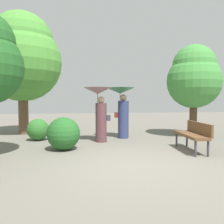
# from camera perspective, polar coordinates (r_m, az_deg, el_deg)

# --- Properties ---
(ground_plane) EXTENTS (40.00, 40.00, 0.00)m
(ground_plane) POSITION_cam_1_polar(r_m,az_deg,el_deg) (5.42, 5.92, -12.83)
(ground_plane) COLOR #6B665B
(person_left) EXTENTS (0.97, 0.97, 1.90)m
(person_left) POSITION_cam_1_polar(r_m,az_deg,el_deg) (8.09, -3.10, 1.45)
(person_left) COLOR #563338
(person_left) RESTS_ON ground
(person_right) EXTENTS (1.09, 1.09, 1.93)m
(person_right) POSITION_cam_1_polar(r_m,az_deg,el_deg) (8.88, 2.39, 1.91)
(person_right) COLOR navy
(person_right) RESTS_ON ground
(park_bench) EXTENTS (0.59, 1.53, 0.83)m
(park_bench) POSITION_cam_1_polar(r_m,az_deg,el_deg) (7.10, 19.40, -4.96)
(park_bench) COLOR #38383D
(park_bench) RESTS_ON ground
(tree_near_left) EXTENTS (3.27, 3.27, 5.16)m
(tree_near_left) POSITION_cam_1_polar(r_m,az_deg,el_deg) (10.77, -21.14, 12.59)
(tree_near_left) COLOR brown
(tree_near_left) RESTS_ON ground
(tree_near_right) EXTENTS (2.14, 2.14, 3.65)m
(tree_near_right) POSITION_cam_1_polar(r_m,az_deg,el_deg) (9.90, 19.45, 8.18)
(tree_near_right) COLOR #4C3823
(tree_near_right) RESTS_ON ground
(bush_path_left) EXTENTS (0.78, 0.78, 0.78)m
(bush_path_left) POSITION_cam_1_polar(r_m,az_deg,el_deg) (8.87, -17.68, -4.13)
(bush_path_left) COLOR #2D6B28
(bush_path_left) RESTS_ON ground
(bush_path_right) EXTENTS (0.97, 0.97, 0.97)m
(bush_path_right) POSITION_cam_1_polar(r_m,az_deg,el_deg) (6.99, -11.80, -5.21)
(bush_path_right) COLOR #235B23
(bush_path_right) RESTS_ON ground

